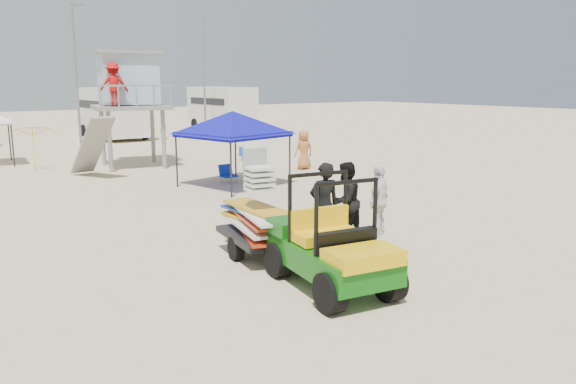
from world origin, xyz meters
TOP-DOWN VIEW (x-y plane):
  - ground at (0.00, 0.00)m, footprint 140.00×140.00m
  - utility_cart at (-0.29, 0.61)m, footprint 1.73×2.83m
  - surf_trailer at (-0.29, 2.94)m, footprint 1.60×2.51m
  - man_left at (1.23, 2.64)m, footprint 0.79×0.61m
  - man_mid at (2.08, 2.89)m, footprint 1.04×0.90m
  - man_right at (2.93, 2.64)m, footprint 1.10×0.82m
  - lifeguard_tower at (2.23, 17.01)m, footprint 3.52×3.52m
  - canopy_blue at (3.47, 10.32)m, footprint 3.53×3.53m
  - umbrella_b at (-1.38, 18.15)m, footprint 3.02×3.02m
  - beach_chair_b at (3.76, 11.29)m, footprint 0.54×0.58m
  - beach_chair_c at (7.34, 15.74)m, footprint 0.73×0.82m
  - rv_mid_right at (6.00, 29.99)m, footprint 2.64×7.00m
  - rv_far_right at (15.00, 31.49)m, footprint 2.64×6.60m
  - light_pole_left at (3.00, 27.00)m, footprint 0.14×0.14m
  - light_pole_right at (12.00, 28.50)m, footprint 0.14×0.14m
  - distant_beachgoers at (-1.35, 17.27)m, footprint 18.93×16.09m

SIDE VIEW (x-z plane):
  - ground at x=0.00m, z-range 0.00..0.00m
  - beach_chair_b at x=3.76m, z-range -0.01..0.63m
  - beach_chair_c at x=7.34m, z-range -0.01..0.63m
  - distant_beachgoers at x=-1.35m, z-range -0.01..1.64m
  - man_right at x=2.93m, z-range 0.00..1.74m
  - surf_trailer at x=-0.29m, z-range -0.20..1.94m
  - man_mid at x=2.08m, z-range 0.00..1.84m
  - utility_cart at x=-0.29m, z-range -0.07..1.95m
  - man_left at x=1.23m, z-range 0.00..1.93m
  - umbrella_b at x=-1.38m, z-range 0.00..1.94m
  - rv_far_right at x=15.00m, z-range 0.17..3.42m
  - rv_mid_right at x=6.00m, z-range 0.17..3.42m
  - canopy_blue at x=3.47m, z-range 0.98..4.04m
  - lifeguard_tower at x=2.23m, z-range 1.18..5.98m
  - light_pole_left at x=3.00m, z-range 0.00..8.00m
  - light_pole_right at x=12.00m, z-range 0.00..8.00m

